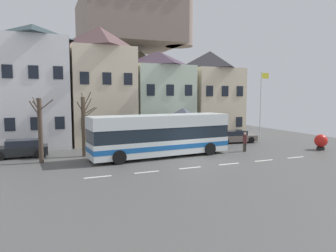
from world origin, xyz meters
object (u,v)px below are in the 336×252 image
(townhouse_00, at_px, (35,86))
(parked_car_01, at_px, (21,149))
(transit_bus, at_px, (161,136))
(bare_tree_01, at_px, (84,125))
(townhouse_01, at_px, (101,85))
(bare_tree_00, at_px, (40,129))
(pedestrian_01, at_px, (220,138))
(public_bench, at_px, (195,137))
(bus_shelter, at_px, (183,115))
(pedestrian_00, at_px, (245,141))
(townhouse_03, at_px, (210,94))
(townhouse_02, at_px, (159,96))
(flagpole, at_px, (261,102))
(parked_car_00, at_px, (234,137))
(hilltop_castle, at_px, (129,76))
(harbour_buoy, at_px, (321,141))

(townhouse_00, bearing_deg, parked_car_01, -101.12)
(transit_bus, bearing_deg, bare_tree_01, 152.40)
(transit_bus, xyz_separation_m, bare_tree_01, (-5.47, 2.35, 0.78))
(townhouse_01, bearing_deg, bare_tree_00, -124.85)
(pedestrian_01, distance_m, public_bench, 4.43)
(bus_shelter, relative_size, pedestrian_00, 2.21)
(pedestrian_01, height_order, public_bench, pedestrian_01)
(pedestrian_01, bearing_deg, townhouse_03, 66.93)
(townhouse_02, distance_m, flagpole, 10.67)
(bare_tree_00, bearing_deg, pedestrian_01, 1.69)
(public_bench, bearing_deg, bus_shelter, -135.76)
(parked_car_00, height_order, bare_tree_00, bare_tree_00)
(townhouse_02, bearing_deg, hilltop_castle, 84.77)
(townhouse_00, relative_size, bare_tree_01, 2.23)
(public_bench, bearing_deg, townhouse_03, 42.66)
(bus_shelter, height_order, bare_tree_00, bare_tree_00)
(parked_car_01, bearing_deg, bare_tree_01, 161.95)
(bus_shelter, height_order, public_bench, bus_shelter)
(townhouse_01, relative_size, parked_car_01, 2.93)
(bus_shelter, relative_size, public_bench, 2.26)
(townhouse_00, height_order, hilltop_castle, hilltop_castle)
(transit_bus, height_order, public_bench, transit_bus)
(townhouse_00, xyz_separation_m, bus_shelter, (12.50, -5.63, -2.64))
(bare_tree_00, bearing_deg, public_bench, 18.33)
(bare_tree_00, xyz_separation_m, bare_tree_01, (3.13, 1.21, 0.00))
(townhouse_02, height_order, townhouse_03, townhouse_03)
(hilltop_castle, height_order, bare_tree_01, hilltop_castle)
(pedestrian_00, bearing_deg, public_bench, 101.42)
(bare_tree_00, height_order, bare_tree_01, bare_tree_01)
(townhouse_00, height_order, bare_tree_01, townhouse_00)
(harbour_buoy, height_order, bare_tree_00, bare_tree_00)
(townhouse_01, xyz_separation_m, bare_tree_00, (-5.72, -8.21, -3.34))
(pedestrian_00, relative_size, pedestrian_01, 0.98)
(townhouse_03, bearing_deg, parked_car_01, -164.34)
(parked_car_00, bearing_deg, transit_bus, -150.71)
(bus_shelter, distance_m, bare_tree_01, 9.10)
(townhouse_00, bearing_deg, parked_car_00, -16.25)
(transit_bus, xyz_separation_m, parked_car_00, (9.37, 3.86, -1.03))
(transit_bus, distance_m, bare_tree_00, 8.71)
(townhouse_00, xyz_separation_m, townhouse_01, (6.09, 0.15, 0.16))
(townhouse_02, bearing_deg, pedestrian_00, -67.99)
(public_bench, distance_m, bare_tree_01, 12.20)
(bus_shelter, relative_size, flagpole, 0.51)
(bare_tree_00, bearing_deg, townhouse_01, 55.15)
(parked_car_01, bearing_deg, townhouse_03, -164.43)
(townhouse_03, distance_m, bus_shelter, 8.63)
(townhouse_03, xyz_separation_m, parked_car_01, (-19.69, -5.52, -4.23))
(hilltop_castle, height_order, parked_car_00, hilltop_castle)
(townhouse_03, bearing_deg, hilltop_castle, 104.14)
(bus_shelter, height_order, parked_car_01, bus_shelter)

